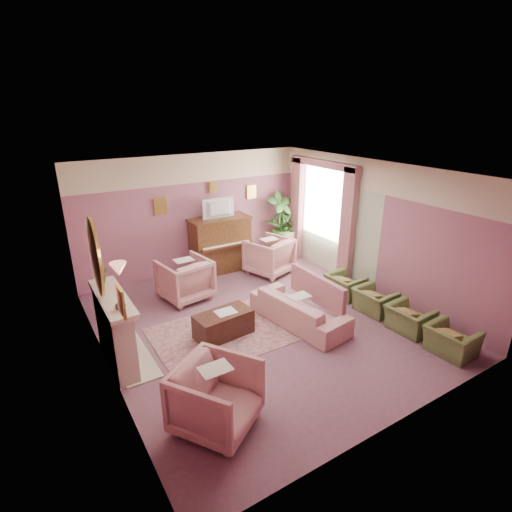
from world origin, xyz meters
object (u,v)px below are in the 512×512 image
television (220,207)px  side_table (285,244)px  floral_armchair_front (216,394)px  floral_armchair_left (185,277)px  olive_chair_a (452,337)px  olive_chair_c (375,297)px  floral_armchair_right (269,254)px  olive_chair_d (345,282)px  coffee_table (224,324)px  piano (220,245)px  sofa (299,304)px  olive_chair_b (410,315)px

television → side_table: size_ratio=1.14×
floral_armchair_front → floral_armchair_left: bearing=73.7°
olive_chair_a → olive_chair_c: bearing=90.0°
floral_armchair_right → olive_chair_d: bearing=-70.1°
floral_armchair_left → floral_armchair_front: bearing=-106.3°
floral_armchair_front → side_table: size_ratio=1.38×
coffee_table → side_table: (3.20, 2.64, 0.12)m
floral_armchair_front → olive_chair_a: 3.99m
floral_armchair_front → side_table: bearing=46.5°
television → coffee_table: television is taller
television → floral_armchair_front: television is taller
floral_armchair_right → olive_chair_d: size_ratio=1.32×
olive_chair_d → floral_armchair_front: bearing=-154.7°
piano → coffee_table: bearing=-116.2°
olive_chair_d → side_table: side_table is taller
floral_armchair_right → olive_chair_a: size_ratio=1.32×
floral_armchair_left → olive_chair_c: (2.90, -2.50, -0.17)m
floral_armchair_right → olive_chair_c: 2.79m
sofa → floral_armchair_left: 2.49m
television → olive_chair_b: (1.58, -4.24, -1.28)m
coffee_table → side_table: size_ratio=1.43×
side_table → olive_chair_b: bearing=-94.1°
floral_armchair_right → side_table: floral_armchair_right is taller
sofa → olive_chair_d: bearing=14.3°
olive_chair_b → television: bearing=110.5°
coffee_table → floral_armchair_front: (-1.04, -1.83, 0.26)m
olive_chair_c → olive_chair_d: size_ratio=1.00×
floral_armchair_front → olive_chair_d: 4.36m
floral_armchair_left → side_table: bearing=16.1°
floral_armchair_left → floral_armchair_right: bearing=5.1°
coffee_table → floral_armchair_left: bearing=90.2°
floral_armchair_left → floral_armchair_front: (-1.04, -3.54, 0.00)m
olive_chair_c → floral_armchair_front: bearing=-165.2°
piano → olive_chair_c: bearing=-65.5°
floral_armchair_left → coffee_table: bearing=-89.8°
floral_armchair_right → piano: bearing=139.6°
piano → olive_chair_a: (1.58, -5.11, -0.33)m
olive_chair_b → side_table: 4.26m
floral_armchair_left → olive_chair_a: 5.06m
piano → television: bearing=-90.0°
side_table → olive_chair_c: bearing=-95.1°
sofa → floral_armchair_right: size_ratio=2.02×
television → sofa: 3.22m
coffee_table → floral_armchair_front: 2.13m
side_table → floral_armchair_front: bearing=-133.5°
floral_armchair_right → olive_chair_c: size_ratio=1.32×
sofa → olive_chair_a: size_ratio=2.66×
piano → floral_armchair_right: piano is taller
floral_armchair_right → olive_chair_b: floral_armchair_right is taller
coffee_table → olive_chair_a: bearing=-40.0°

